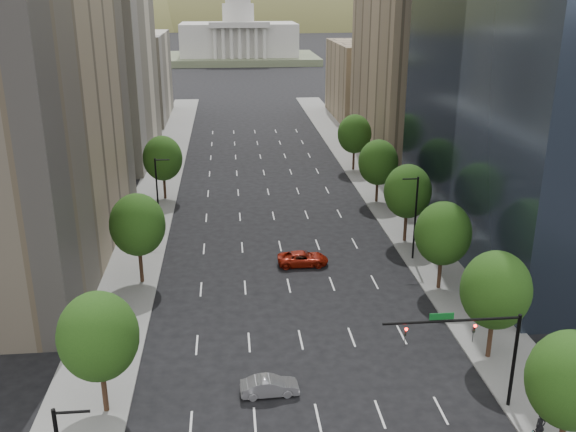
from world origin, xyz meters
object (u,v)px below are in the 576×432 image
object	(u,v)px
traffic_signal	(480,342)
car_silver	(270,386)
capitol	(239,39)
car_red_far	(303,259)

from	to	relation	value
traffic_signal	car_silver	size ratio (longest dim) A/B	2.24
capitol	car_red_far	distance (m)	195.21
car_silver	traffic_signal	bearing A→B (deg)	-105.13
capitol	car_red_far	bearing A→B (deg)	-89.44
capitol	car_silver	bearing A→B (deg)	-90.79
car_red_far	car_silver	bearing A→B (deg)	167.35
capitol	car_red_far	size ratio (longest dim) A/B	11.58
traffic_signal	car_red_far	bearing A→B (deg)	109.27
capitol	car_silver	xyz separation A→B (m)	(-3.00, -216.81, -7.91)
car_red_far	capitol	bearing A→B (deg)	0.60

